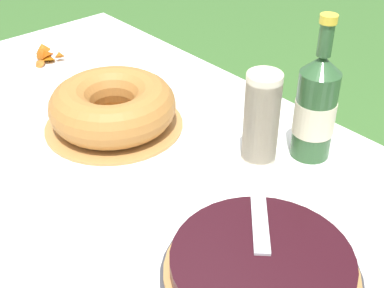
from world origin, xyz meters
TOP-DOWN VIEW (x-y plane):
  - garden_table at (0.00, 0.00)m, footprint 1.81×0.96m
  - tablecloth at (0.00, 0.00)m, footprint 1.82×0.97m
  - berry_tart at (0.28, -0.01)m, footprint 0.32×0.32m
  - serving_knife at (0.30, -0.03)m, footprint 0.29×0.28m
  - bundt_cake at (-0.26, 0.09)m, footprint 0.32×0.32m
  - cup_stack at (0.05, 0.24)m, footprint 0.07×0.07m
  - cider_bottle_green at (0.10, 0.34)m, footprint 0.08×0.08m
  - snack_plate_near at (-0.68, 0.13)m, footprint 0.21×0.21m

SIDE VIEW (x-z plane):
  - garden_table at x=0.00m, z-range 0.30..1.02m
  - tablecloth at x=0.00m, z-range 0.66..0.76m
  - snack_plate_near at x=-0.68m, z-range 0.71..0.77m
  - berry_tart at x=0.28m, z-range 0.72..0.78m
  - bundt_cake at x=-0.26m, z-range 0.73..0.83m
  - serving_knife at x=0.30m, z-range 0.78..0.80m
  - cup_stack at x=0.05m, z-range 0.73..0.93m
  - cider_bottle_green at x=0.10m, z-range 0.69..0.99m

